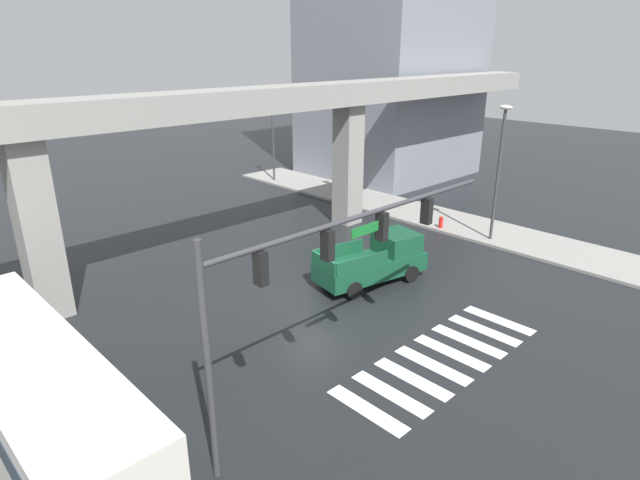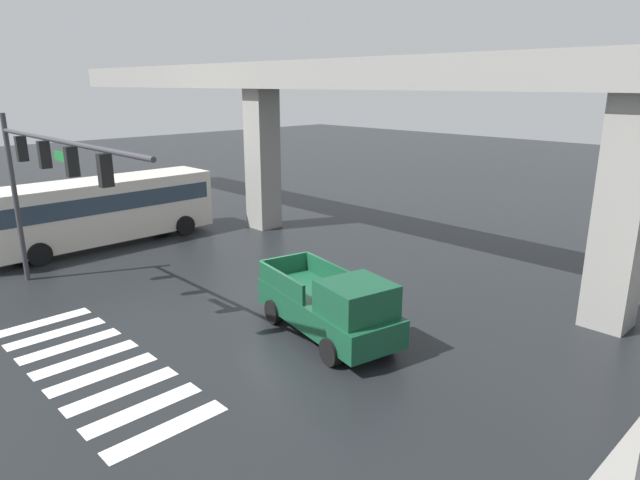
{
  "view_description": "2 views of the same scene",
  "coord_description": "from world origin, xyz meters",
  "views": [
    {
      "loc": [
        -13.55,
        -14.61,
        9.94
      ],
      "look_at": [
        1.37,
        0.95,
        1.97
      ],
      "focal_mm": 29.37,
      "sensor_mm": 36.0,
      "label": 1
    },
    {
      "loc": [
        13.5,
        -11.22,
        7.19
      ],
      "look_at": [
        0.07,
        1.77,
        1.85
      ],
      "focal_mm": 30.85,
      "sensor_mm": 36.0,
      "label": 2
    }
  ],
  "objects": [
    {
      "name": "elevated_overpass",
      "position": [
        0.0,
        5.98,
        6.95
      ],
      "size": [
        52.33,
        2.17,
        8.15
      ],
      "color": "gray",
      "rests_on": "ground"
    },
    {
      "name": "pickup_truck",
      "position": [
        3.2,
        -0.76,
        0.99
      ],
      "size": [
        5.37,
        2.85,
        2.08
      ],
      "color": "#14472D",
      "rests_on": "ground"
    },
    {
      "name": "ground_plane",
      "position": [
        0.0,
        0.0,
        0.0
      ],
      "size": [
        120.0,
        120.0,
        0.0
      ],
      "primitive_type": "plane",
      "color": "black"
    },
    {
      "name": "city_bus",
      "position": [
        -11.1,
        -1.6,
        1.72
      ],
      "size": [
        2.85,
        10.82,
        2.99
      ],
      "color": "beige",
      "rests_on": "ground"
    },
    {
      "name": "traffic_signal_mast",
      "position": [
        -4.72,
        -5.53,
        4.67
      ],
      "size": [
        10.89,
        0.32,
        6.2
      ],
      "color": "#38383D",
      "rests_on": "ground"
    },
    {
      "name": "crosswalk_stripes",
      "position": [
        0.0,
        -6.47,
        0.01
      ],
      "size": [
        8.25,
        2.8,
        0.01
      ],
      "color": "silver",
      "rests_on": "ground"
    }
  ]
}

